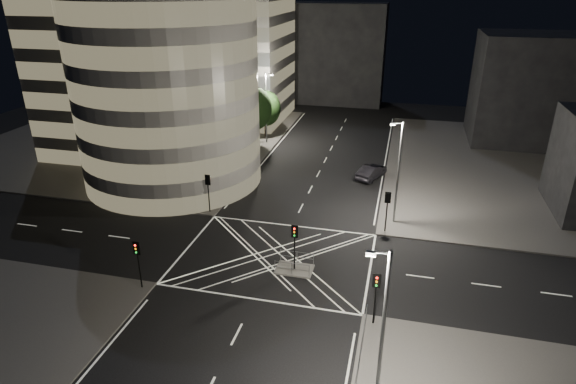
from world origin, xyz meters
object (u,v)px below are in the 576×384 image
(sedan, at_px, (371,172))
(street_lamp_left_far, at_px, (266,106))
(traffic_signal_fr, at_px, (387,204))
(street_lamp_right_far, at_px, (398,170))
(street_lamp_right_near, at_px, (382,329))
(traffic_signal_fl, at_px, (208,186))
(traffic_signal_nl, at_px, (138,256))
(traffic_signal_nr, at_px, (376,289))
(central_island, at_px, (294,269))
(traffic_signal_island, at_px, (295,239))
(street_lamp_left_near, at_px, (220,145))

(sedan, bearing_deg, street_lamp_left_far, -10.10)
(traffic_signal_fr, xyz_separation_m, sedan, (-2.42, 13.30, -2.09))
(street_lamp_right_far, bearing_deg, street_lamp_right_near, -90.00)
(traffic_signal_fl, distance_m, traffic_signal_nl, 13.60)
(street_lamp_left_far, bearing_deg, traffic_signal_fl, -88.43)
(traffic_signal_fr, distance_m, street_lamp_left_far, 29.63)
(traffic_signal_nr, height_order, street_lamp_right_far, street_lamp_right_far)
(traffic_signal_fl, height_order, street_lamp_left_far, street_lamp_left_far)
(central_island, relative_size, traffic_signal_fl, 0.75)
(central_island, relative_size, traffic_signal_nr, 0.75)
(traffic_signal_fr, height_order, street_lamp_left_far, street_lamp_left_far)
(traffic_signal_island, distance_m, street_lamp_right_far, 13.13)
(central_island, distance_m, street_lamp_left_far, 33.95)
(traffic_signal_fl, bearing_deg, sedan, 41.22)
(street_lamp_right_far, xyz_separation_m, street_lamp_right_near, (0.00, -23.00, 0.00))
(traffic_signal_nr, xyz_separation_m, traffic_signal_island, (-6.80, 5.30, 0.00))
(central_island, height_order, traffic_signal_fl, traffic_signal_fl)
(street_lamp_right_far, height_order, sedan, street_lamp_right_far)
(traffic_signal_nl, height_order, street_lamp_left_near, street_lamp_left_near)
(street_lamp_right_near, bearing_deg, sedan, 95.12)
(traffic_signal_fr, height_order, street_lamp_left_near, street_lamp_left_near)
(street_lamp_right_near, bearing_deg, traffic_signal_nr, 95.04)
(street_lamp_left_far, bearing_deg, traffic_signal_fr, -51.83)
(traffic_signal_nr, distance_m, street_lamp_right_near, 7.69)
(traffic_signal_fr, bearing_deg, traffic_signal_island, -129.33)
(traffic_signal_nr, bearing_deg, central_island, 142.07)
(traffic_signal_fl, distance_m, traffic_signal_island, 13.62)
(traffic_signal_fl, bearing_deg, traffic_signal_fr, 0.00)
(central_island, bearing_deg, traffic_signal_island, 0.00)
(traffic_signal_fl, relative_size, street_lamp_left_far, 0.40)
(traffic_signal_nr, distance_m, sedan, 27.09)
(street_lamp_left_far, relative_size, street_lamp_right_near, 1.00)
(street_lamp_left_near, xyz_separation_m, street_lamp_right_near, (18.87, -26.00, 0.00))
(traffic_signal_fl, relative_size, traffic_signal_nl, 1.00)
(traffic_signal_fl, distance_m, street_lamp_left_far, 23.36)
(traffic_signal_nr, xyz_separation_m, street_lamp_right_far, (0.64, 15.80, 2.63))
(traffic_signal_fr, height_order, street_lamp_right_near, street_lamp_right_near)
(central_island, bearing_deg, traffic_signal_nr, -37.93)
(traffic_signal_island, height_order, street_lamp_left_far, street_lamp_left_far)
(traffic_signal_island, xyz_separation_m, street_lamp_right_near, (7.44, -12.50, 2.63))
(traffic_signal_fl, bearing_deg, traffic_signal_nr, -37.69)
(sedan, bearing_deg, traffic_signal_island, 100.48)
(traffic_signal_nl, distance_m, traffic_signal_fr, 22.24)
(traffic_signal_island, xyz_separation_m, sedan, (4.38, 21.60, -2.09))
(central_island, distance_m, sedan, 22.05)
(traffic_signal_nr, distance_m, street_lamp_right_far, 16.03)
(traffic_signal_nr, relative_size, street_lamp_left_far, 0.40)
(street_lamp_left_near, distance_m, street_lamp_right_far, 19.11)
(central_island, xyz_separation_m, traffic_signal_island, (0.00, 0.00, 2.84))
(traffic_signal_nl, xyz_separation_m, street_lamp_left_near, (-0.64, 18.80, 2.63))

